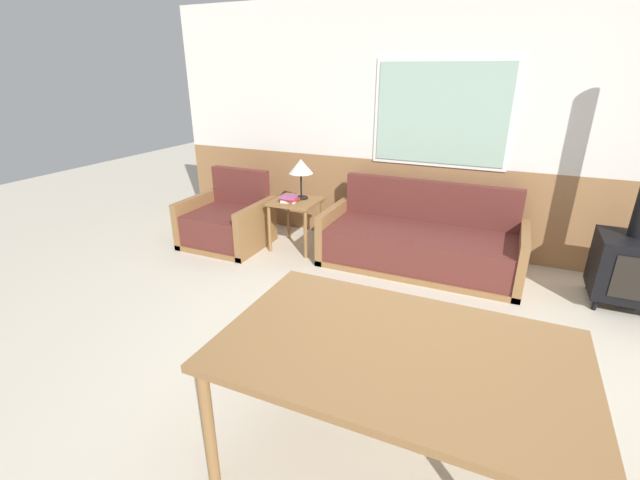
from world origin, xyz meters
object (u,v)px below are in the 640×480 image
(side_table, at_px, (296,209))
(wood_stove, at_px, (635,245))
(armchair, at_px, (227,224))
(dining_table, at_px, (397,359))
(table_lamp, at_px, (301,168))
(couch, at_px, (420,244))

(side_table, xyz_separation_m, wood_stove, (3.24, 0.02, 0.09))
(armchair, xyz_separation_m, dining_table, (2.61, -2.23, 0.42))
(side_table, height_order, dining_table, dining_table)
(table_lamp, bearing_deg, wood_stove, -1.27)
(armchair, bearing_deg, couch, -5.55)
(armchair, relative_size, dining_table, 0.54)
(dining_table, bearing_deg, couch, 98.68)
(wood_stove, bearing_deg, table_lamp, 178.73)
(couch, distance_m, side_table, 1.44)
(armchair, relative_size, wood_stove, 0.40)
(side_table, relative_size, wood_stove, 0.25)
(wood_stove, bearing_deg, armchair, -176.36)
(couch, distance_m, dining_table, 2.59)
(couch, relative_size, table_lamp, 4.47)
(couch, bearing_deg, dining_table, -81.32)
(couch, distance_m, wood_stove, 1.85)
(dining_table, height_order, wood_stove, wood_stove)
(armchair, distance_m, side_table, 0.86)
(dining_table, bearing_deg, table_lamp, 124.89)
(couch, xyz_separation_m, armchair, (-2.22, -0.29, 0.00))
(couch, height_order, table_lamp, table_lamp)
(side_table, bearing_deg, dining_table, -53.76)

